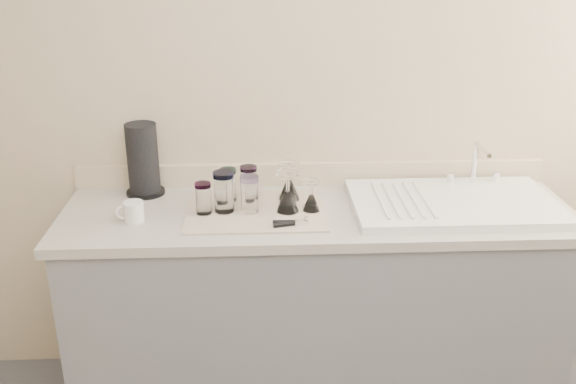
{
  "coord_description": "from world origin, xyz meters",
  "views": [
    {
      "loc": [
        -0.23,
        -1.16,
        1.92
      ],
      "look_at": [
        -0.12,
        1.15,
        1.0
      ],
      "focal_mm": 40.0,
      "sensor_mm": 36.0,
      "label": 1
    }
  ],
  "objects_px": {
    "goblet_back_left": "(289,187)",
    "tumbler_lavender": "(250,194)",
    "tumbler_magenta": "(203,198)",
    "tumbler_cyan": "(228,184)",
    "sink_unit": "(454,203)",
    "can_opener": "(291,223)",
    "white_mug": "(133,212)",
    "tumbler_purple": "(249,182)",
    "goblet_front_left": "(288,198)",
    "tumbler_blue": "(224,192)",
    "paper_towel_roll": "(143,160)",
    "goblet_front_right": "(311,200)"
  },
  "relations": [
    {
      "from": "tumbler_cyan",
      "to": "tumbler_magenta",
      "type": "xyz_separation_m",
      "value": [
        -0.09,
        -0.13,
        -0.0
      ]
    },
    {
      "from": "sink_unit",
      "to": "tumbler_lavender",
      "type": "relative_size",
      "value": 5.56
    },
    {
      "from": "tumbler_blue",
      "to": "white_mug",
      "type": "distance_m",
      "value": 0.36
    },
    {
      "from": "tumbler_blue",
      "to": "tumbler_lavender",
      "type": "relative_size",
      "value": 1.11
    },
    {
      "from": "tumbler_purple",
      "to": "sink_unit",
      "type": "bearing_deg",
      "value": -7.96
    },
    {
      "from": "tumbler_purple",
      "to": "tumbler_magenta",
      "type": "relative_size",
      "value": 1.1
    },
    {
      "from": "goblet_front_left",
      "to": "tumbler_cyan",
      "type": "bearing_deg",
      "value": 152.19
    },
    {
      "from": "tumbler_lavender",
      "to": "paper_towel_roll",
      "type": "xyz_separation_m",
      "value": [
        -0.45,
        0.23,
        0.07
      ]
    },
    {
      "from": "sink_unit",
      "to": "can_opener",
      "type": "distance_m",
      "value": 0.69
    },
    {
      "from": "tumbler_lavender",
      "to": "tumbler_magenta",
      "type": "bearing_deg",
      "value": -176.62
    },
    {
      "from": "goblet_front_left",
      "to": "tumbler_magenta",
      "type": "bearing_deg",
      "value": -178.89
    },
    {
      "from": "sink_unit",
      "to": "goblet_front_right",
      "type": "bearing_deg",
      "value": -177.84
    },
    {
      "from": "tumbler_lavender",
      "to": "paper_towel_roll",
      "type": "relative_size",
      "value": 0.48
    },
    {
      "from": "tumbler_blue",
      "to": "goblet_back_left",
      "type": "height_order",
      "value": "tumbler_blue"
    },
    {
      "from": "tumbler_purple",
      "to": "tumbler_magenta",
      "type": "xyz_separation_m",
      "value": [
        -0.18,
        -0.15,
        -0.01
      ]
    },
    {
      "from": "tumbler_cyan",
      "to": "sink_unit",
      "type": "bearing_deg",
      "value": -6.26
    },
    {
      "from": "can_opener",
      "to": "paper_towel_roll",
      "type": "xyz_separation_m",
      "value": [
        -0.6,
        0.37,
        0.13
      ]
    },
    {
      "from": "goblet_back_left",
      "to": "tumbler_lavender",
      "type": "bearing_deg",
      "value": -142.89
    },
    {
      "from": "white_mug",
      "to": "tumbler_blue",
      "type": "bearing_deg",
      "value": 10.49
    },
    {
      "from": "sink_unit",
      "to": "tumbler_lavender",
      "type": "xyz_separation_m",
      "value": [
        -0.83,
        -0.02,
        0.06
      ]
    },
    {
      "from": "sink_unit",
      "to": "tumbler_blue",
      "type": "bearing_deg",
      "value": -179.14
    },
    {
      "from": "tumbler_cyan",
      "to": "tumbler_purple",
      "type": "bearing_deg",
      "value": 10.78
    },
    {
      "from": "tumbler_cyan",
      "to": "goblet_back_left",
      "type": "height_order",
      "value": "goblet_back_left"
    },
    {
      "from": "goblet_back_left",
      "to": "white_mug",
      "type": "relative_size",
      "value": 1.38
    },
    {
      "from": "tumbler_purple",
      "to": "goblet_front_left",
      "type": "height_order",
      "value": "goblet_front_left"
    },
    {
      "from": "tumbler_magenta",
      "to": "white_mug",
      "type": "xyz_separation_m",
      "value": [
        -0.27,
        -0.05,
        -0.03
      ]
    },
    {
      "from": "tumbler_lavender",
      "to": "goblet_front_right",
      "type": "xyz_separation_m",
      "value": [
        0.24,
        -0.0,
        -0.03
      ]
    },
    {
      "from": "goblet_back_left",
      "to": "goblet_front_right",
      "type": "bearing_deg",
      "value": -56.01
    },
    {
      "from": "tumbler_purple",
      "to": "white_mug",
      "type": "bearing_deg",
      "value": -156.29
    },
    {
      "from": "sink_unit",
      "to": "can_opener",
      "type": "relative_size",
      "value": 5.95
    },
    {
      "from": "tumbler_magenta",
      "to": "can_opener",
      "type": "xyz_separation_m",
      "value": [
        0.34,
        -0.13,
        -0.06
      ]
    },
    {
      "from": "tumbler_magenta",
      "to": "tumbler_blue",
      "type": "relative_size",
      "value": 0.77
    },
    {
      "from": "sink_unit",
      "to": "goblet_front_left",
      "type": "xyz_separation_m",
      "value": [
        -0.68,
        -0.03,
        0.04
      ]
    },
    {
      "from": "tumbler_magenta",
      "to": "tumbler_cyan",
      "type": "bearing_deg",
      "value": 55.2
    },
    {
      "from": "tumbler_cyan",
      "to": "tumbler_blue",
      "type": "height_order",
      "value": "tumbler_blue"
    },
    {
      "from": "sink_unit",
      "to": "white_mug",
      "type": "bearing_deg",
      "value": -176.48
    },
    {
      "from": "goblet_front_right",
      "to": "tumbler_lavender",
      "type": "bearing_deg",
      "value": 179.87
    },
    {
      "from": "tumbler_blue",
      "to": "goblet_back_left",
      "type": "bearing_deg",
      "value": 23.63
    },
    {
      "from": "sink_unit",
      "to": "goblet_front_right",
      "type": "distance_m",
      "value": 0.58
    },
    {
      "from": "tumbler_purple",
      "to": "goblet_front_left",
      "type": "bearing_deg",
      "value": -42.42
    },
    {
      "from": "tumbler_purple",
      "to": "tumbler_cyan",
      "type": "bearing_deg",
      "value": -169.22
    },
    {
      "from": "tumbler_lavender",
      "to": "paper_towel_roll",
      "type": "height_order",
      "value": "paper_towel_roll"
    },
    {
      "from": "paper_towel_roll",
      "to": "goblet_front_left",
      "type": "bearing_deg",
      "value": -21.42
    },
    {
      "from": "sink_unit",
      "to": "tumbler_magenta",
      "type": "relative_size",
      "value": 6.45
    },
    {
      "from": "can_opener",
      "to": "paper_towel_roll",
      "type": "height_order",
      "value": "paper_towel_roll"
    },
    {
      "from": "sink_unit",
      "to": "tumbler_blue",
      "type": "relative_size",
      "value": 5.0
    },
    {
      "from": "tumbler_cyan",
      "to": "tumbler_lavender",
      "type": "distance_m",
      "value": 0.15
    },
    {
      "from": "tumbler_cyan",
      "to": "can_opener",
      "type": "xyz_separation_m",
      "value": [
        0.24,
        -0.26,
        -0.06
      ]
    },
    {
      "from": "tumbler_lavender",
      "to": "goblet_front_left",
      "type": "bearing_deg",
      "value": -1.63
    },
    {
      "from": "tumbler_blue",
      "to": "goblet_back_left",
      "type": "xyz_separation_m",
      "value": [
        0.26,
        0.11,
        -0.03
      ]
    }
  ]
}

